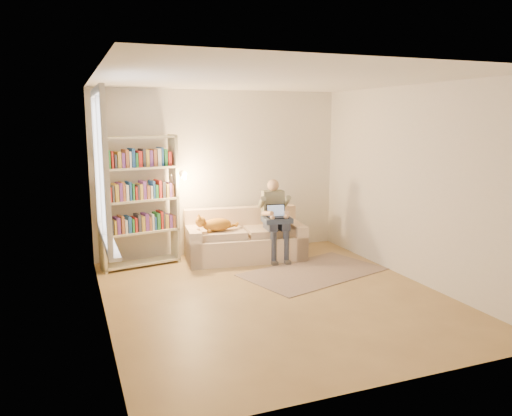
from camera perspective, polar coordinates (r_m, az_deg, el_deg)
name	(u,v)px	position (r m, az deg, el deg)	size (l,w,h in m)	color
floor	(275,296)	(6.25, 2.15, -10.02)	(4.50, 4.50, 0.00)	olive
ceiling	(276,79)	(5.89, 2.33, 14.47)	(4.00, 4.50, 0.02)	white
wall_left	(100,202)	(5.47, -17.40, 0.67)	(0.02, 4.50, 2.60)	silver
wall_right	(414,184)	(6.96, 17.56, 2.62)	(0.02, 4.50, 2.60)	silver
wall_back	(220,173)	(8.03, -4.12, 4.01)	(4.00, 0.02, 2.60)	silver
wall_front	(390,231)	(4.00, 15.07, -2.58)	(4.00, 0.02, 2.60)	silver
window	(103,192)	(5.66, -17.05, 1.77)	(0.12, 1.52, 1.69)	white
sofa	(244,241)	(7.80, -1.33, -3.78)	(1.88, 1.01, 0.76)	beige
person	(275,214)	(7.69, 2.17, -0.74)	(0.39, 0.56, 1.24)	gray
cat	(218,224)	(7.53, -4.40, -1.85)	(0.68, 0.28, 0.25)	orange
blanket	(272,220)	(7.58, 1.81, -1.37)	(0.42, 0.35, 0.07)	#2C374D
laptop	(272,214)	(7.57, 1.80, -0.73)	(0.32, 0.26, 0.26)	black
bookshelf	(139,195)	(7.44, -13.25, 1.46)	(1.32, 0.50, 1.93)	beige
rug	(313,272)	(7.21, 6.57, -7.28)	(1.95, 1.15, 0.01)	gray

